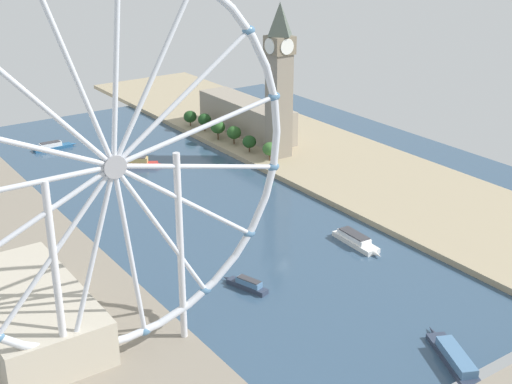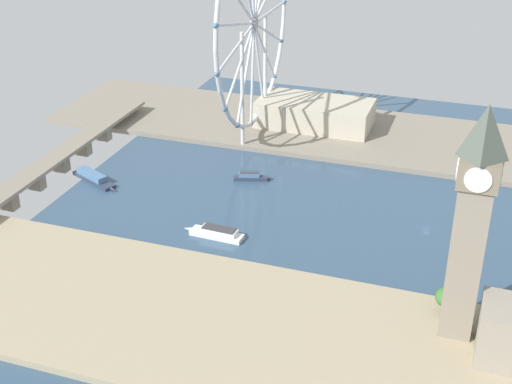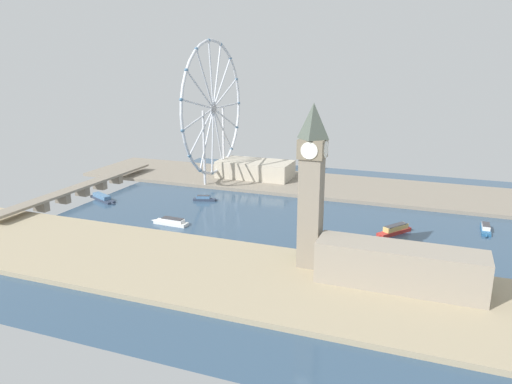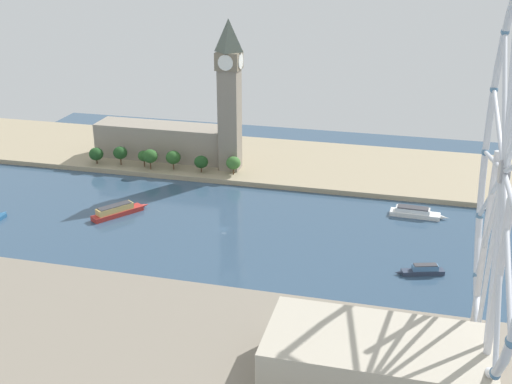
# 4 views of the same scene
# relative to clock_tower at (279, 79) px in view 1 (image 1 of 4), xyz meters

# --- Properties ---
(ground_plane) EXTENTS (381.77, 381.77, 0.00)m
(ground_plane) POSITION_rel_clock_tower_xyz_m (81.51, 20.18, -51.19)
(ground_plane) COLOR #334C66
(riverbank_left) EXTENTS (90.00, 520.00, 3.00)m
(riverbank_left) POSITION_rel_clock_tower_xyz_m (-24.37, 20.18, -49.69)
(riverbank_left) COLOR tan
(riverbank_left) RESTS_ON ground_plane
(clock_tower) EXTENTS (15.08, 15.08, 92.82)m
(clock_tower) POSITION_rel_clock_tower_xyz_m (0.00, 0.00, 0.00)
(clock_tower) COLOR gray
(clock_tower) RESTS_ON riverbank_left
(parliament_block) EXTENTS (22.00, 85.64, 22.24)m
(parliament_block) POSITION_rel_clock_tower_xyz_m (-10.44, -50.82, -37.07)
(parliament_block) COLOR gray
(parliament_block) RESTS_ON riverbank_left
(tree_row_embankment) EXTENTS (12.76, 99.99, 12.91)m
(tree_row_embankment) POSITION_rel_clock_tower_xyz_m (11.39, -43.71, -40.60)
(tree_row_embankment) COLOR #513823
(tree_row_embankment) RESTS_ON riverbank_left
(ferris_wheel) EXTENTS (127.94, 3.20, 132.99)m
(ferris_wheel) POSITION_rel_clock_tower_xyz_m (167.52, 140.03, 20.77)
(ferris_wheel) COLOR silver
(ferris_wheel) RESTS_ON riverbank_right
(riverside_hall) EXTENTS (36.62, 73.42, 16.67)m
(riverside_hall) POSITION_rel_clock_tower_xyz_m (190.25, 106.18, -39.86)
(riverside_hall) COLOR #BCB29E
(riverside_hall) RESTS_ON riverbank_right
(tour_boat_0) EXTENTS (8.43, 31.09, 5.23)m
(tour_boat_0) POSITION_rel_clock_tower_xyz_m (40.66, 115.52, -49.00)
(tour_boat_0) COLOR white
(tour_boat_0) RESTS_ON ground_plane
(tour_boat_1) EXTENTS (9.65, 22.14, 4.83)m
(tour_boat_1) POSITION_rel_clock_tower_xyz_m (105.32, 120.42, -49.25)
(tour_boat_1) COLOR #2D384C
(tour_boat_1) RESTS_ON ground_plane
(tour_boat_2) EXTENTS (30.22, 23.22, 6.32)m
(tour_boat_2) POSITION_rel_clock_tower_xyz_m (79.11, -40.39, -48.52)
(tour_boat_2) COLOR #B22D28
(tour_boat_2) RESTS_ON ground_plane
(tour_boat_3) EXTENTS (19.91, 35.79, 5.05)m
(tour_boat_3) POSITION_rel_clock_tower_xyz_m (75.44, 203.76, -49.05)
(tour_boat_3) COLOR #2D384C
(tour_boat_3) RESTS_ON ground_plane
(tour_boat_4) EXTENTS (28.47, 6.49, 4.96)m
(tour_boat_4) POSITION_rel_clock_tower_xyz_m (107.53, -100.69, -49.22)
(tour_boat_4) COLOR #235684
(tour_boat_4) RESTS_ON ground_plane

